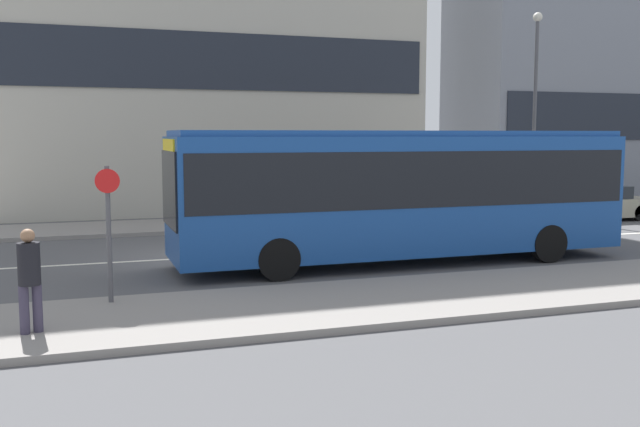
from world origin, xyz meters
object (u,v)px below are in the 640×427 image
Objects in this scene: city_bus at (401,187)px; pedestrian_near_stop at (29,274)px; street_lamp at (535,94)px; bus_stop_sign at (109,223)px; parked_car_0 at (595,204)px.

city_bus reaches higher than pedestrian_near_stop.
street_lamp is at bearing -164.47° from pedestrian_near_stop.
bus_stop_sign is (-7.15, -2.68, -0.29)m from city_bus.
city_bus is 12.55m from street_lamp.
bus_stop_sign is 0.32× the size of street_lamp.
parked_car_0 is at bearing 25.32° from bus_stop_sign.
city_bus is 2.67× the size of parked_car_0.
parked_car_0 is 1.70× the size of bus_stop_sign.
city_bus is at bearing -171.15° from pedestrian_near_stop.
bus_stop_sign reaches higher than pedestrian_near_stop.
pedestrian_near_stop is (-19.28, -10.25, 0.44)m from parked_car_0.
parked_car_0 is 19.95m from bus_stop_sign.
pedestrian_near_stop is 0.65× the size of bus_stop_sign.
bus_stop_sign is at bearing -161.73° from city_bus.
pedestrian_near_stop is at bearing -126.21° from bus_stop_sign.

